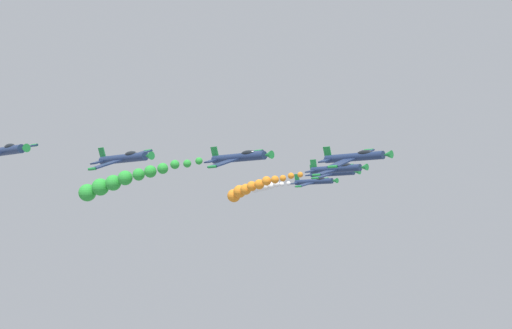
% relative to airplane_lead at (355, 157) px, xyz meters
% --- Properties ---
extents(airplane_lead, '(9.20, 10.35, 3.45)m').
position_rel_airplane_lead_xyz_m(airplane_lead, '(0.00, 0.00, 0.00)').
color(airplane_lead, navy).
extents(airplane_left_inner, '(9.39, 10.35, 3.09)m').
position_rel_airplane_lead_xyz_m(airplane_left_inner, '(-10.52, -10.27, -0.41)').
color(airplane_left_inner, navy).
extents(airplane_right_inner, '(9.24, 10.35, 3.38)m').
position_rel_airplane_lead_xyz_m(airplane_right_inner, '(11.71, -10.16, -0.25)').
color(airplane_right_inner, navy).
extents(smoke_trail_right_inner, '(5.68, 22.70, 5.74)m').
position_rel_airplane_lead_xyz_m(smoke_trail_right_inner, '(14.28, -33.11, -2.73)').
color(smoke_trail_right_inner, green).
extents(airplane_left_outer, '(9.41, 10.35, 3.05)m').
position_rel_airplane_lead_xyz_m(airplane_left_outer, '(-21.60, -18.70, 0.00)').
color(airplane_left_outer, navy).
extents(smoke_trail_left_outer, '(4.90, 21.56, 5.16)m').
position_rel_airplane_lead_xyz_m(smoke_trail_left_outer, '(-23.48, -40.63, -2.03)').
color(smoke_trail_left_outer, orange).
extents(airplane_right_outer, '(9.17, 10.35, 3.49)m').
position_rel_airplane_lead_xyz_m(airplane_right_outer, '(22.71, -20.11, -0.53)').
color(airplane_right_outer, navy).
extents(airplane_trailing, '(9.40, 10.35, 3.07)m').
position_rel_airplane_lead_xyz_m(airplane_trailing, '(-32.25, -30.70, -0.56)').
color(airplane_trailing, navy).
extents(smoke_trail_trailing, '(2.45, 11.41, 2.35)m').
position_rel_airplane_lead_xyz_m(smoke_trail_trailing, '(-32.81, -44.69, -1.09)').
color(smoke_trail_trailing, white).
extents(airplane_high_slot, '(9.28, 10.35, 3.32)m').
position_rel_airplane_lead_xyz_m(airplane_high_slot, '(33.78, -29.93, 0.22)').
color(airplane_high_slot, navy).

